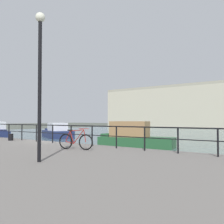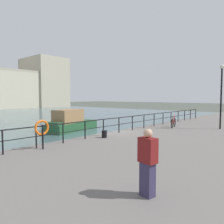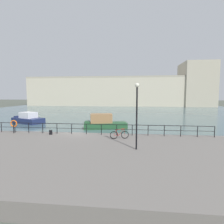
{
  "view_description": "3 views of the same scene",
  "coord_description": "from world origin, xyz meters",
  "px_view_note": "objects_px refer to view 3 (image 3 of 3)",
  "views": [
    {
      "loc": [
        13.33,
        -10.76,
        2.29
      ],
      "look_at": [
        0.95,
        5.57,
        2.89
      ],
      "focal_mm": 41.18,
      "sensor_mm": 36.0,
      "label": 1
    },
    {
      "loc": [
        -11.91,
        -10.44,
        3.36
      ],
      "look_at": [
        2.87,
        2.65,
        2.04
      ],
      "focal_mm": 35.31,
      "sensor_mm": 36.0,
      "label": 2
    },
    {
      "loc": [
        6.06,
        -19.55,
        5.12
      ],
      "look_at": [
        3.23,
        5.91,
        2.55
      ],
      "focal_mm": 30.54,
      "sensor_mm": 36.0,
      "label": 3
    }
  ],
  "objects_px": {
    "parked_bicycle": "(119,135)",
    "quay_lamp_post": "(137,108)",
    "moored_small_launch": "(104,123)",
    "mooring_bollard": "(51,132)",
    "life_ring_stand": "(14,124)",
    "harbor_building": "(134,91)",
    "moored_green_narrowboat": "(28,119)"
  },
  "relations": [
    {
      "from": "moored_green_narrowboat",
      "to": "parked_bicycle",
      "type": "bearing_deg",
      "value": 165.93
    },
    {
      "from": "mooring_bollard",
      "to": "quay_lamp_post",
      "type": "xyz_separation_m",
      "value": [
        8.6,
        -4.22,
        2.91
      ]
    },
    {
      "from": "parked_bicycle",
      "to": "mooring_bollard",
      "type": "bearing_deg",
      "value": 156.08
    },
    {
      "from": "mooring_bollard",
      "to": "parked_bicycle",
      "type": "bearing_deg",
      "value": -8.52
    },
    {
      "from": "harbor_building",
      "to": "moored_green_narrowboat",
      "type": "bearing_deg",
      "value": -110.61
    },
    {
      "from": "moored_green_narrowboat",
      "to": "mooring_bollard",
      "type": "relative_size",
      "value": 14.05
    },
    {
      "from": "moored_small_launch",
      "to": "moored_green_narrowboat",
      "type": "bearing_deg",
      "value": -28.11
    },
    {
      "from": "harbor_building",
      "to": "quay_lamp_post",
      "type": "bearing_deg",
      "value": -90.02
    },
    {
      "from": "life_ring_stand",
      "to": "quay_lamp_post",
      "type": "distance_m",
      "value": 13.61
    },
    {
      "from": "mooring_bollard",
      "to": "life_ring_stand",
      "type": "height_order",
      "value": "life_ring_stand"
    },
    {
      "from": "moored_green_narrowboat",
      "to": "quay_lamp_post",
      "type": "xyz_separation_m",
      "value": [
        18.11,
        -16.39,
        3.33
      ]
    },
    {
      "from": "harbor_building",
      "to": "moored_green_narrowboat",
      "type": "xyz_separation_m",
      "value": [
        -18.13,
        -48.2,
        -5.33
      ]
    },
    {
      "from": "moored_small_launch",
      "to": "parked_bicycle",
      "type": "bearing_deg",
      "value": 93.67
    },
    {
      "from": "harbor_building",
      "to": "moored_small_launch",
      "type": "distance_m",
      "value": 52.21
    },
    {
      "from": "life_ring_stand",
      "to": "quay_lamp_post",
      "type": "bearing_deg",
      "value": -19.11
    },
    {
      "from": "harbor_building",
      "to": "parked_bicycle",
      "type": "bearing_deg",
      "value": -91.43
    },
    {
      "from": "parked_bicycle",
      "to": "life_ring_stand",
      "type": "height_order",
      "value": "life_ring_stand"
    },
    {
      "from": "harbor_building",
      "to": "mooring_bollard",
      "type": "height_order",
      "value": "harbor_building"
    },
    {
      "from": "moored_small_launch",
      "to": "mooring_bollard",
      "type": "xyz_separation_m",
      "value": [
        -4.1,
        -8.62,
        0.29
      ]
    },
    {
      "from": "life_ring_stand",
      "to": "quay_lamp_post",
      "type": "xyz_separation_m",
      "value": [
        12.7,
        -4.4,
        2.16
      ]
    },
    {
      "from": "moored_green_narrowboat",
      "to": "life_ring_stand",
      "type": "bearing_deg",
      "value": 138.76
    },
    {
      "from": "parked_bicycle",
      "to": "mooring_bollard",
      "type": "xyz_separation_m",
      "value": [
        -7.09,
        1.06,
        -0.17
      ]
    },
    {
      "from": "life_ring_stand",
      "to": "harbor_building",
      "type": "bearing_deg",
      "value": 78.06
    },
    {
      "from": "moored_small_launch",
      "to": "quay_lamp_post",
      "type": "distance_m",
      "value": 13.97
    },
    {
      "from": "moored_green_narrowboat",
      "to": "moored_small_launch",
      "type": "bearing_deg",
      "value": -170.13
    },
    {
      "from": "moored_small_launch",
      "to": "parked_bicycle",
      "type": "height_order",
      "value": "moored_small_launch"
    },
    {
      "from": "harbor_building",
      "to": "mooring_bollard",
      "type": "relative_size",
      "value": 164.3
    },
    {
      "from": "life_ring_stand",
      "to": "mooring_bollard",
      "type": "bearing_deg",
      "value": -2.54
    },
    {
      "from": "parked_bicycle",
      "to": "quay_lamp_post",
      "type": "xyz_separation_m",
      "value": [
        1.51,
        -3.15,
        2.74
      ]
    },
    {
      "from": "moored_small_launch",
      "to": "mooring_bollard",
      "type": "height_order",
      "value": "moored_small_launch"
    },
    {
      "from": "moored_small_launch",
      "to": "life_ring_stand",
      "type": "relative_size",
      "value": 4.65
    },
    {
      "from": "harbor_building",
      "to": "life_ring_stand",
      "type": "xyz_separation_m",
      "value": [
        -12.73,
        -60.19,
        -4.16
      ]
    }
  ]
}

